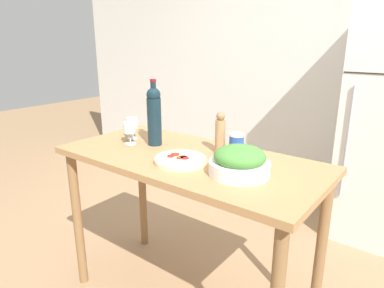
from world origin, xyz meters
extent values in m
cube|color=silver|center=(0.00, 1.92, 1.30)|extent=(6.40, 0.06, 2.60)
cylinder|color=#B2B2B7|center=(0.52, 1.20, 0.83)|extent=(0.02, 0.02, 0.83)
cube|color=#A87A4C|center=(0.00, 0.00, 0.92)|extent=(1.45, 0.69, 0.04)
cylinder|color=olive|center=(-0.66, -0.28, 0.45)|extent=(0.06, 0.06, 0.90)
cylinder|color=olive|center=(-0.66, 0.28, 0.45)|extent=(0.06, 0.06, 0.90)
cylinder|color=olive|center=(0.66, 0.28, 0.45)|extent=(0.06, 0.06, 0.90)
cylinder|color=#142833|center=(-0.29, 0.05, 1.08)|extent=(0.08, 0.08, 0.28)
sphere|color=#142833|center=(-0.29, 0.05, 1.24)|extent=(0.08, 0.08, 0.08)
cylinder|color=#142833|center=(-0.29, 0.05, 1.27)|extent=(0.03, 0.03, 0.07)
cylinder|color=maroon|center=(-0.29, 0.05, 1.32)|extent=(0.03, 0.03, 0.02)
cylinder|color=silver|center=(-0.41, -0.03, 0.94)|extent=(0.07, 0.07, 0.00)
cylinder|color=silver|center=(-0.41, -0.03, 0.98)|extent=(0.01, 0.01, 0.07)
cylinder|color=white|center=(-0.41, -0.03, 1.04)|extent=(0.07, 0.07, 0.06)
cylinder|color=maroon|center=(-0.41, -0.03, 1.02)|extent=(0.06, 0.06, 0.03)
cylinder|color=silver|center=(-0.49, 0.06, 0.94)|extent=(0.07, 0.07, 0.00)
cylinder|color=silver|center=(-0.49, 0.06, 0.98)|extent=(0.01, 0.01, 0.07)
cylinder|color=white|center=(-0.49, 0.06, 1.04)|extent=(0.07, 0.07, 0.06)
cylinder|color=maroon|center=(-0.49, 0.06, 1.02)|extent=(0.06, 0.06, 0.02)
cylinder|color=#AD7F51|center=(0.10, 0.16, 1.03)|extent=(0.06, 0.06, 0.18)
sphere|color=#936C45|center=(0.10, 0.16, 1.14)|extent=(0.05, 0.05, 0.05)
cylinder|color=white|center=(0.35, -0.06, 0.97)|extent=(0.28, 0.28, 0.06)
ellipsoid|color=#478438|center=(0.35, -0.06, 1.03)|extent=(0.24, 0.24, 0.10)
cylinder|color=beige|center=(0.03, -0.11, 0.95)|extent=(0.27, 0.27, 0.02)
torus|color=beige|center=(0.03, -0.11, 0.96)|extent=(0.27, 0.27, 0.02)
cylinder|color=red|center=(0.04, -0.09, 0.96)|extent=(0.04, 0.04, 0.01)
cylinder|color=red|center=(-0.03, -0.07, 0.96)|extent=(0.05, 0.05, 0.01)
cylinder|color=red|center=(-0.03, -0.11, 0.96)|extent=(0.04, 0.04, 0.01)
cylinder|color=red|center=(0.03, -0.10, 0.96)|extent=(0.04, 0.04, 0.01)
cylinder|color=red|center=(0.03, -0.08, 0.96)|extent=(0.04, 0.04, 0.01)
cylinder|color=#284CA3|center=(0.20, 0.16, 0.99)|extent=(0.08, 0.08, 0.11)
cylinder|color=white|center=(0.20, 0.16, 1.05)|extent=(0.08, 0.08, 0.01)
camera|label=1|loc=(1.07, -1.36, 1.53)|focal=32.00mm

